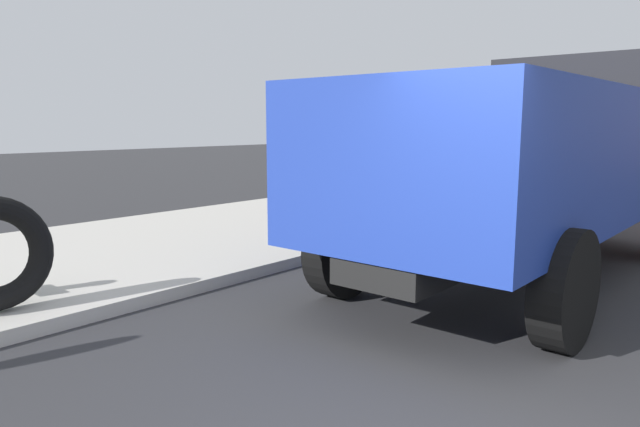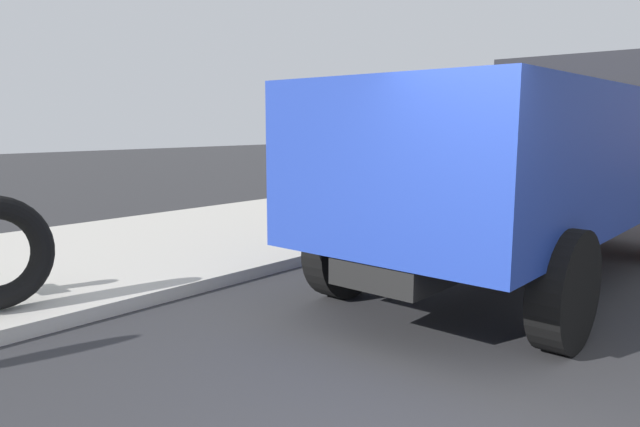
% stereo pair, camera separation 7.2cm
% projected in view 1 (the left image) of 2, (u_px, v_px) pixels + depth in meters
% --- Properties ---
extents(sidewalk_curb, '(36.00, 5.00, 0.15)m').
position_uv_depth(sidewalk_curb, '(1.00, 273.00, 7.49)').
color(sidewalk_curb, '#BCB7AD').
rests_on(sidewalk_curb, ground).
extents(dump_truck_blue, '(7.02, 2.85, 3.00)m').
position_uv_depth(dump_truck_blue, '(534.00, 153.00, 7.60)').
color(dump_truck_blue, '#1E3899').
rests_on(dump_truck_blue, ground).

